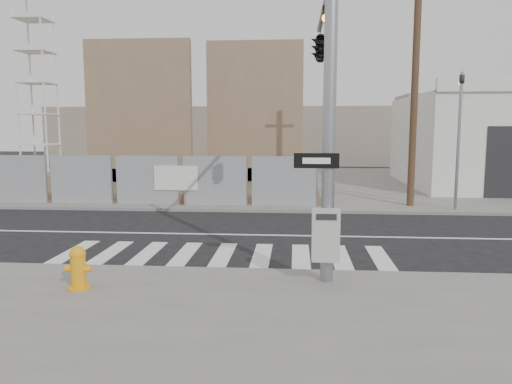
# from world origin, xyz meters

# --- Properties ---
(ground) EXTENTS (100.00, 100.00, 0.00)m
(ground) POSITION_xyz_m (0.00, 0.00, 0.00)
(ground) COLOR black
(ground) RESTS_ON ground
(sidewalk_far) EXTENTS (50.00, 20.00, 0.12)m
(sidewalk_far) POSITION_xyz_m (0.00, 14.00, 0.06)
(sidewalk_far) COLOR slate
(sidewalk_far) RESTS_ON ground
(signal_pole) EXTENTS (0.96, 5.87, 7.00)m
(signal_pole) POSITION_xyz_m (2.49, -2.05, 4.78)
(signal_pole) COLOR gray
(signal_pole) RESTS_ON sidewalk_near
(far_signal_pole) EXTENTS (0.16, 0.20, 5.60)m
(far_signal_pole) POSITION_xyz_m (8.00, 4.60, 3.48)
(far_signal_pole) COLOR gray
(far_signal_pole) RESTS_ON sidewalk_far
(chain_link_fence) EXTENTS (24.60, 0.04, 2.00)m
(chain_link_fence) POSITION_xyz_m (-10.00, 5.00, 1.12)
(chain_link_fence) COLOR gray
(chain_link_fence) RESTS_ON sidewalk_far
(concrete_wall_left) EXTENTS (6.00, 1.30, 8.00)m
(concrete_wall_left) POSITION_xyz_m (-7.00, 13.08, 3.38)
(concrete_wall_left) COLOR #7A5D49
(concrete_wall_left) RESTS_ON sidewalk_far
(concrete_wall_right) EXTENTS (5.50, 1.30, 8.00)m
(concrete_wall_right) POSITION_xyz_m (-0.50, 14.08, 3.38)
(concrete_wall_right) COLOR #7A5D49
(concrete_wall_right) RESTS_ON sidewalk_far
(crane_tower) EXTENTS (2.60, 2.60, 18.15)m
(crane_tower) POSITION_xyz_m (-15.00, 17.00, 9.02)
(crane_tower) COLOR slate
(crane_tower) RESTS_ON sidewalk_far
(utility_pole_right) EXTENTS (1.60, 0.28, 10.00)m
(utility_pole_right) POSITION_xyz_m (6.50, 5.50, 5.20)
(utility_pole_right) COLOR brown
(utility_pole_right) RESTS_ON sidewalk_far
(fire_hydrant) EXTENTS (0.53, 0.51, 0.85)m
(fire_hydrant) POSITION_xyz_m (-2.40, -5.70, 0.54)
(fire_hydrant) COLOR orange
(fire_hydrant) RESTS_ON sidewalk_near
(traffic_cone_c) EXTENTS (0.41, 0.41, 0.67)m
(traffic_cone_c) POSITION_xyz_m (-7.78, 5.13, 0.44)
(traffic_cone_c) COLOR #FB640D
(traffic_cone_c) RESTS_ON sidewalk_far
(traffic_cone_d) EXTENTS (0.46, 0.46, 0.80)m
(traffic_cone_d) POSITION_xyz_m (-2.74, 5.48, 0.51)
(traffic_cone_d) COLOR #E7410C
(traffic_cone_d) RESTS_ON sidewalk_far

